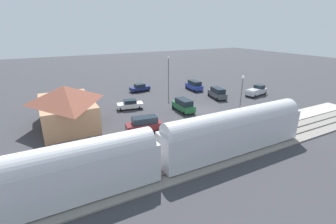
{
  "coord_description": "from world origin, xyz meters",
  "views": [
    {
      "loc": [
        -32.77,
        24.81,
        13.99
      ],
      "look_at": [
        -0.46,
        7.45,
        1.0
      ],
      "focal_mm": 25.83,
      "sensor_mm": 36.0,
      "label": 1
    }
  ],
  "objects_px": {
    "suv_blue": "(194,85)",
    "sedan_navy": "(140,88)",
    "passenger_train": "(45,177)",
    "suv_green": "(184,105)",
    "suv_maroon": "(144,124)",
    "pickup_silver": "(257,91)",
    "station_building": "(66,105)",
    "suv_charcoal": "(217,93)",
    "light_pole_lot_center": "(168,71)",
    "pedestrian_on_platform": "(223,127)",
    "light_pole_near_platform": "(241,93)",
    "sedan_white": "(130,104)"
  },
  "relations": [
    {
      "from": "suv_blue",
      "to": "sedan_navy",
      "type": "bearing_deg",
      "value": 67.43
    },
    {
      "from": "sedan_navy",
      "to": "passenger_train",
      "type": "bearing_deg",
      "value": 146.89
    },
    {
      "from": "suv_green",
      "to": "suv_maroon",
      "type": "relative_size",
      "value": 0.96
    },
    {
      "from": "suv_maroon",
      "to": "pickup_silver",
      "type": "height_order",
      "value": "suv_maroon"
    },
    {
      "from": "suv_green",
      "to": "station_building",
      "type": "bearing_deg",
      "value": 81.03
    },
    {
      "from": "suv_blue",
      "to": "suv_charcoal",
      "type": "bearing_deg",
      "value": -177.5
    },
    {
      "from": "suv_green",
      "to": "light_pole_lot_center",
      "type": "xyz_separation_m",
      "value": [
        10.72,
        -2.79,
        3.96
      ]
    },
    {
      "from": "suv_blue",
      "to": "light_pole_lot_center",
      "type": "bearing_deg",
      "value": 96.9
    },
    {
      "from": "pedestrian_on_platform",
      "to": "light_pole_near_platform",
      "type": "xyz_separation_m",
      "value": [
        2.92,
        -5.64,
        3.33
      ]
    },
    {
      "from": "station_building",
      "to": "light_pole_near_platform",
      "type": "distance_m",
      "value": 25.99
    },
    {
      "from": "station_building",
      "to": "pickup_silver",
      "type": "distance_m",
      "value": 37.82
    },
    {
      "from": "passenger_train",
      "to": "pedestrian_on_platform",
      "type": "distance_m",
      "value": 21.81
    },
    {
      "from": "station_building",
      "to": "light_pole_near_platform",
      "type": "xyz_separation_m",
      "value": [
        -11.2,
        -23.4,
        1.47
      ]
    },
    {
      "from": "pedestrian_on_platform",
      "to": "sedan_navy",
      "type": "relative_size",
      "value": 0.37
    },
    {
      "from": "pedestrian_on_platform",
      "to": "sedan_white",
      "type": "height_order",
      "value": "pedestrian_on_platform"
    },
    {
      "from": "pickup_silver",
      "to": "sedan_navy",
      "type": "bearing_deg",
      "value": 54.26
    },
    {
      "from": "pedestrian_on_platform",
      "to": "suv_green",
      "type": "height_order",
      "value": "suv_green"
    },
    {
      "from": "station_building",
      "to": "suv_charcoal",
      "type": "xyz_separation_m",
      "value": [
        0.74,
        -28.88,
        -1.98
      ]
    },
    {
      "from": "sedan_white",
      "to": "light_pole_lot_center",
      "type": "height_order",
      "value": "light_pole_lot_center"
    },
    {
      "from": "pickup_silver",
      "to": "light_pole_near_platform",
      "type": "xyz_separation_m",
      "value": [
        -9.74,
        14.33,
        3.58
      ]
    },
    {
      "from": "suv_maroon",
      "to": "light_pole_lot_center",
      "type": "height_order",
      "value": "light_pole_lot_center"
    },
    {
      "from": "passenger_train",
      "to": "station_building",
      "type": "relative_size",
      "value": 4.63
    },
    {
      "from": "suv_green",
      "to": "sedan_navy",
      "type": "distance_m",
      "value": 16.51
    },
    {
      "from": "suv_charcoal",
      "to": "suv_blue",
      "type": "distance_m",
      "value": 7.96
    },
    {
      "from": "passenger_train",
      "to": "station_building",
      "type": "xyz_separation_m",
      "value": [
        18.0,
        -3.65,
        0.27
      ]
    },
    {
      "from": "suv_blue",
      "to": "sedan_navy",
      "type": "height_order",
      "value": "suv_blue"
    },
    {
      "from": "sedan_white",
      "to": "suv_charcoal",
      "type": "bearing_deg",
      "value": -96.04
    },
    {
      "from": "suv_green",
      "to": "light_pole_near_platform",
      "type": "relative_size",
      "value": 0.68
    },
    {
      "from": "suv_charcoal",
      "to": "light_pole_lot_center",
      "type": "relative_size",
      "value": 0.63
    },
    {
      "from": "passenger_train",
      "to": "sedan_navy",
      "type": "xyz_separation_m",
      "value": [
        31.52,
        -20.56,
        -1.98
      ]
    },
    {
      "from": "suv_green",
      "to": "light_pole_near_platform",
      "type": "distance_m",
      "value": 10.26
    },
    {
      "from": "pickup_silver",
      "to": "suv_maroon",
      "type": "bearing_deg",
      "value": 102.34
    },
    {
      "from": "suv_charcoal",
      "to": "suv_maroon",
      "type": "height_order",
      "value": "same"
    },
    {
      "from": "passenger_train",
      "to": "pedestrian_on_platform",
      "type": "bearing_deg",
      "value": -79.74
    },
    {
      "from": "light_pole_lot_center",
      "to": "light_pole_near_platform",
      "type": "bearing_deg",
      "value": -173.5
    },
    {
      "from": "suv_charcoal",
      "to": "pickup_silver",
      "type": "bearing_deg",
      "value": -103.97
    },
    {
      "from": "suv_charcoal",
      "to": "sedan_white",
      "type": "xyz_separation_m",
      "value": [
        1.93,
        18.21,
        -0.27
      ]
    },
    {
      "from": "station_building",
      "to": "suv_maroon",
      "type": "relative_size",
      "value": 2.45
    },
    {
      "from": "pedestrian_on_platform",
      "to": "suv_maroon",
      "type": "bearing_deg",
      "value": 54.02
    },
    {
      "from": "suv_charcoal",
      "to": "suv_green",
      "type": "distance_m",
      "value": 11.06
    },
    {
      "from": "sedan_white",
      "to": "suv_blue",
      "type": "distance_m",
      "value": 18.85
    },
    {
      "from": "suv_charcoal",
      "to": "suv_blue",
      "type": "xyz_separation_m",
      "value": [
        7.95,
        0.35,
        0.0
      ]
    },
    {
      "from": "pedestrian_on_platform",
      "to": "suv_green",
      "type": "relative_size",
      "value": 0.35
    },
    {
      "from": "passenger_train",
      "to": "station_building",
      "type": "bearing_deg",
      "value": -11.46
    },
    {
      "from": "suv_charcoal",
      "to": "light_pole_lot_center",
      "type": "height_order",
      "value": "light_pole_lot_center"
    },
    {
      "from": "station_building",
      "to": "pedestrian_on_platform",
      "type": "height_order",
      "value": "station_building"
    },
    {
      "from": "pedestrian_on_platform",
      "to": "suv_blue",
      "type": "height_order",
      "value": "suv_blue"
    },
    {
      "from": "suv_charcoal",
      "to": "suv_maroon",
      "type": "relative_size",
      "value": 1.01
    },
    {
      "from": "suv_maroon",
      "to": "pedestrian_on_platform",
      "type": "bearing_deg",
      "value": -125.98
    },
    {
      "from": "pedestrian_on_platform",
      "to": "light_pole_near_platform",
      "type": "bearing_deg",
      "value": -62.61
    }
  ]
}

